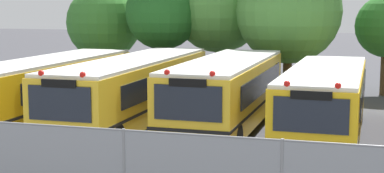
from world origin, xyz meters
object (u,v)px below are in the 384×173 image
(school_bus_0, at_px, (49,87))
(tree_2, at_px, (219,5))
(tree_1, at_px, (164,13))
(school_bus_1, at_px, (135,89))
(school_bus_3, at_px, (325,100))
(tree_3, at_px, (291,11))
(school_bus_2, at_px, (228,91))
(tree_0, at_px, (106,24))

(school_bus_0, xyz_separation_m, tree_2, (4.56, 9.99, 3.23))
(tree_1, bearing_deg, school_bus_0, -103.04)
(school_bus_1, xyz_separation_m, school_bus_3, (7.15, -0.11, -0.07))
(school_bus_3, distance_m, tree_3, 9.26)
(school_bus_1, height_order, tree_1, tree_1)
(school_bus_2, relative_size, tree_1, 1.66)
(tree_1, bearing_deg, tree_2, 30.62)
(tree_0, bearing_deg, tree_3, -7.05)
(tree_0, height_order, tree_2, tree_2)
(school_bus_0, relative_size, tree_0, 1.92)
(school_bus_2, distance_m, tree_2, 10.44)
(school_bus_1, relative_size, tree_3, 1.69)
(tree_2, distance_m, tree_3, 4.23)
(school_bus_0, bearing_deg, school_bus_3, -179.61)
(school_bus_0, xyz_separation_m, school_bus_1, (3.62, 0.11, 0.05))
(school_bus_2, distance_m, tree_1, 9.98)
(school_bus_3, xyz_separation_m, tree_2, (-6.20, 9.98, 3.25))
(school_bus_2, xyz_separation_m, school_bus_3, (3.57, -0.39, -0.08))
(tree_2, bearing_deg, school_bus_1, -95.46)
(tree_0, bearing_deg, school_bus_3, -37.52)
(school_bus_3, bearing_deg, school_bus_0, 1.21)
(school_bus_3, height_order, tree_0, tree_0)
(tree_2, xyz_separation_m, tree_3, (3.95, -1.51, -0.30))
(school_bus_0, bearing_deg, tree_2, -114.16)
(tree_0, bearing_deg, school_bus_2, -45.70)
(school_bus_3, distance_m, tree_2, 12.20)
(school_bus_1, height_order, school_bus_2, school_bus_2)
(school_bus_2, height_order, tree_2, tree_2)
(school_bus_0, xyz_separation_m, tree_1, (1.96, 8.45, 2.80))
(school_bus_1, xyz_separation_m, tree_1, (-1.66, 8.34, 2.75))
(school_bus_0, height_order, tree_3, tree_3)
(school_bus_0, bearing_deg, tree_1, -102.67)
(school_bus_1, bearing_deg, school_bus_3, 179.52)
(school_bus_2, height_order, tree_3, tree_3)
(school_bus_0, distance_m, tree_0, 10.21)
(tree_2, bearing_deg, school_bus_2, -74.68)
(school_bus_3, bearing_deg, tree_3, -73.91)
(tree_0, distance_m, tree_3, 10.58)
(school_bus_3, bearing_deg, school_bus_2, -5.08)
(school_bus_1, bearing_deg, school_bus_2, -175.05)
(school_bus_2, height_order, tree_1, tree_1)
(tree_2, bearing_deg, tree_1, -149.38)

